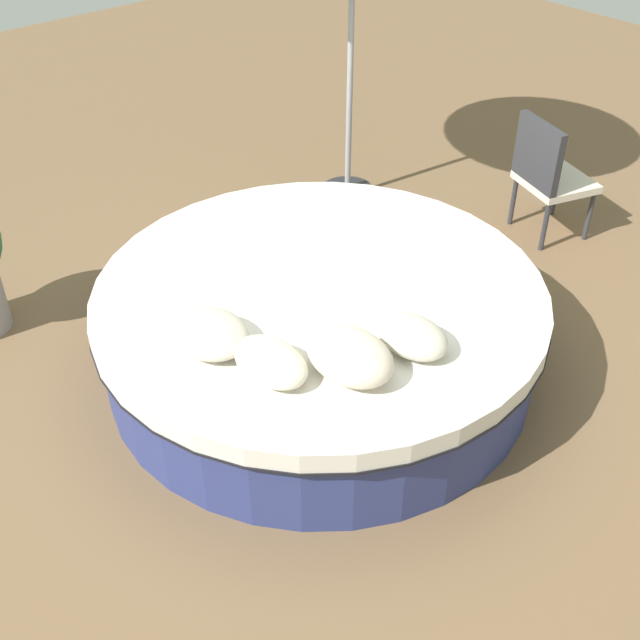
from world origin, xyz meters
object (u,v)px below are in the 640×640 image
Objects in this scene: patio_chair at (548,171)px; throw_pillow_1 at (271,362)px; throw_pillow_0 at (210,333)px; throw_pillow_3 at (413,336)px; round_bed at (320,327)px; throw_pillow_2 at (350,356)px.

throw_pillow_1 is at bearing -62.14° from patio_chair.
throw_pillow_3 reaches higher than throw_pillow_0.
patio_chair is (-0.11, 3.24, -0.13)m from throw_pillow_0.
throw_pillow_1 is at bearing -59.10° from round_bed.
round_bed is at bearing -179.94° from throw_pillow_3.
patio_chair reaches higher than throw_pillow_2.
throw_pillow_1 is 0.49× the size of patio_chair.
throw_pillow_0 is at bearing -147.39° from throw_pillow_2.
patio_chair is (-0.52, 3.13, -0.13)m from throw_pillow_1.
throw_pillow_2 reaches higher than throw_pillow_1.
round_bed is 5.29× the size of throw_pillow_2.
throw_pillow_0 is 1.14× the size of throw_pillow_3.
round_bed is at bearing 120.90° from throw_pillow_1.
round_bed is at bearing 91.32° from throw_pillow_0.
throw_pillow_2 is 0.40m from throw_pillow_3.
throw_pillow_3 is at bearing 78.12° from throw_pillow_2.
throw_pillow_2 is (0.69, -0.39, 0.41)m from round_bed.
round_bed is 6.45× the size of throw_pillow_3.
throw_pillow_1 is at bearing -115.63° from throw_pillow_3.
patio_chair is (-0.78, 2.81, -0.16)m from throw_pillow_2.
throw_pillow_3 is 2.57m from patio_chair.
patio_chair reaches higher than throw_pillow_3.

